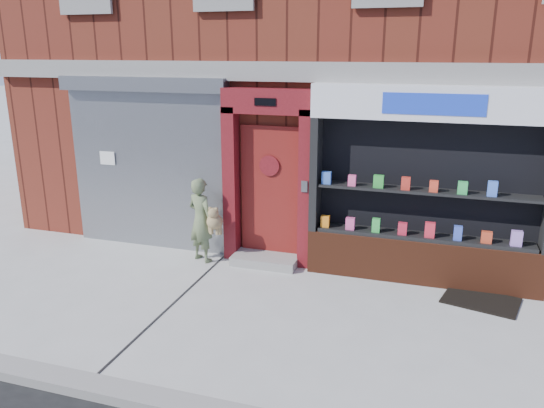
% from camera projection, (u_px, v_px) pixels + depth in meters
% --- Properties ---
extents(ground, '(80.00, 80.00, 0.00)m').
position_uv_depth(ground, '(279.00, 317.00, 7.16)').
color(ground, '#9E9E99').
rests_on(ground, ground).
extents(building, '(12.00, 8.16, 8.00)m').
position_uv_depth(building, '(359.00, 24.00, 11.52)').
color(building, maroon).
rests_on(building, ground).
extents(shutter_bay, '(3.10, 0.30, 3.04)m').
position_uv_depth(shutter_bay, '(148.00, 154.00, 9.31)').
color(shutter_bay, gray).
rests_on(shutter_bay, ground).
extents(red_door_bay, '(1.52, 0.58, 2.90)m').
position_uv_depth(red_door_bay, '(268.00, 178.00, 8.67)').
color(red_door_bay, '#550E13').
rests_on(red_door_bay, ground).
extents(pharmacy_bay, '(3.50, 0.41, 3.00)m').
position_uv_depth(pharmacy_bay, '(426.00, 196.00, 7.93)').
color(pharmacy_bay, '#582715').
rests_on(pharmacy_bay, ground).
extents(woman, '(0.72, 0.52, 1.45)m').
position_uv_depth(woman, '(202.00, 220.00, 8.89)').
color(woman, '#5B6A46').
rests_on(woman, ground).
extents(doormat, '(1.15, 0.93, 0.03)m').
position_uv_depth(doormat, '(481.00, 300.00, 7.61)').
color(doormat, black).
rests_on(doormat, ground).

